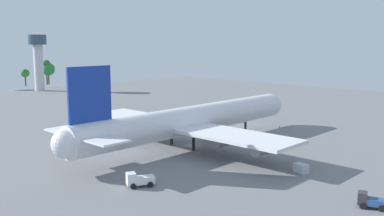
{
  "coord_description": "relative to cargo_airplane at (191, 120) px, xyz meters",
  "views": [
    {
      "loc": [
        -74.27,
        -70.53,
        25.06
      ],
      "look_at": [
        0.0,
        0.0,
        9.17
      ],
      "focal_mm": 40.42,
      "sensor_mm": 36.0,
      "label": 1
    }
  ],
  "objects": [
    {
      "name": "ground_plane",
      "position": [
        0.31,
        0.0,
        -6.18
      ],
      "size": [
        294.67,
        294.67,
        0.0
      ],
      "primitive_type": "plane",
      "color": "slate"
    },
    {
      "name": "cargo_airplane",
      "position": [
        0.0,
        0.0,
        0.0
      ],
      "size": [
        73.67,
        59.47,
        20.38
      ],
      "color": "silver",
      "rests_on": "ground_plane"
    },
    {
      "name": "fuel_truck",
      "position": [
        -27.98,
        -14.17,
        -4.93
      ],
      "size": [
        5.15,
        3.93,
        2.6
      ],
      "color": "white",
      "rests_on": "ground_plane"
    },
    {
      "name": "cargo_loader",
      "position": [
        -10.02,
        -47.18,
        -5.05
      ],
      "size": [
        3.43,
        4.62,
        2.33
      ],
      "color": "#333338",
      "rests_on": "ground_plane"
    },
    {
      "name": "cargo_container_fore",
      "position": [
        -1.17,
        -30.39,
        -5.33
      ],
      "size": [
        2.48,
        3.05,
        1.7
      ],
      "color": "#B7BCC6",
      "rests_on": "ground_plane"
    },
    {
      "name": "safety_cone_nose",
      "position": [
        33.46,
        -3.77,
        -5.83
      ],
      "size": [
        0.5,
        0.5,
        0.71
      ],
      "primitive_type": "cone",
      "color": "orange",
      "rests_on": "ground_plane"
    },
    {
      "name": "control_tower",
      "position": [
        31.61,
        137.04,
        11.6
      ],
      "size": [
        8.92,
        8.92,
        28.27
      ],
      "color": "silver",
      "rests_on": "ground_plane"
    }
  ]
}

